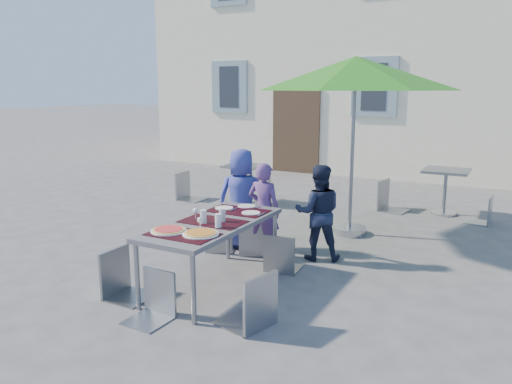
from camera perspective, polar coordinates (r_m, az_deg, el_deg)
The scene contains 22 objects.
ground at distance 5.92m, azimuth -7.27°, elevation -10.01°, with size 90.00×90.00×0.00m, color #4D4C4F.
dining_table at distance 5.51m, azimuth -4.96°, elevation -3.95°, with size 0.80×1.85×0.76m.
pizza_near_left at distance 5.18m, azimuth -9.96°, elevation -4.30°, with size 0.37×0.37×0.03m.
pizza_near_right at distance 5.02m, azimuth -6.34°, elevation -4.70°, with size 0.37×0.37×0.03m.
glassware at distance 5.38m, azimuth -5.14°, elevation -2.89°, with size 0.47×0.43×0.15m.
place_settings at distance 6.01m, azimuth -1.76°, elevation -1.94°, with size 0.66×0.49×0.01m.
child_0 at distance 6.88m, azimuth -1.65°, elevation -0.75°, with size 0.68×0.44×1.38m, color #38429B.
child_1 at distance 6.50m, azimuth 0.92°, elevation -2.10°, with size 0.46×0.30×1.25m, color #5C3B79.
child_2 at distance 6.45m, azimuth 7.12°, elevation -2.33°, with size 0.60×0.35×1.24m, color #1A2139.
chair_0 at distance 6.73m, azimuth -4.16°, elevation -2.76°, with size 0.49×0.49×0.86m.
chair_1 at distance 6.59m, azimuth -0.24°, elevation -3.02°, with size 0.51×0.51×0.87m.
chair_2 at distance 6.00m, azimuth 2.96°, elevation -4.40°, with size 0.43×0.43×0.89m.
chair_3 at distance 5.45m, azimuth -15.21°, elevation -5.88°, with size 0.44×0.43×0.97m.
chair_4 at distance 4.60m, azimuth -0.42°, elevation -8.54°, with size 0.55×0.54×1.01m.
chair_5 at distance 4.91m, azimuth -11.80°, elevation -8.49°, with size 0.40×0.41×0.88m.
patio_umbrella at distance 7.48m, azimuth 11.29°, elevation 13.05°, with size 2.90×2.90×2.63m.
cafe_table_0 at distance 9.65m, azimuth -1.36°, elevation 1.72°, with size 0.68×0.68×0.73m.
bg_chair_l_0 at distance 9.95m, azimuth -7.92°, elevation 2.63°, with size 0.47×0.46×1.04m.
bg_chair_r_0 at distance 9.39m, azimuth 0.56°, elevation 2.21°, with size 0.53×0.53×1.05m.
cafe_table_1 at distance 9.29m, azimuth 20.85°, elevation 1.00°, with size 0.75×0.75×0.80m.
bg_chair_l_1 at distance 9.29m, azimuth 15.07°, elevation 1.68°, with size 0.54×0.53×1.04m.
bg_chair_r_1 at distance 8.93m, azimuth 24.75°, elevation -0.14°, with size 0.41×0.40×0.87m.
Camera 1 is at (3.22, -4.45, 2.20)m, focal length 35.00 mm.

